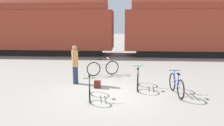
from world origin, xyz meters
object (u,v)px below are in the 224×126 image
Objects in this scene: freight_train at (119,23)px; bicycle_green at (90,89)px; backpack at (97,84)px; bicycle_blue at (176,85)px; bicycle_silver at (103,68)px; bicycle_teal at (138,79)px; person_in_tan at (75,64)px.

freight_train is 11.00m from bicycle_green.
bicycle_green reaches higher than backpack.
freight_train is 161.25× the size of backpack.
bicycle_blue is (2.69, -10.10, -2.31)m from freight_train.
bicycle_silver is 2.31m from backpack.
bicycle_teal is at bearing -82.68° from freight_train.
freight_train is 32.65× the size of bicycle_green.
bicycle_green is at bearing -95.62° from backpack.
backpack is (-0.60, -9.45, -2.55)m from freight_train.
bicycle_blue reaches higher than bicycle_green.
bicycle_blue reaches higher than backpack.
bicycle_silver is at bearing 89.84° from backpack.
backpack is at bearing -174.85° from bicycle_teal.
freight_train reaches higher than backpack.
bicycle_teal reaches higher than bicycle_silver.
bicycle_silver is 0.93× the size of person_in_tan.
person_in_tan reaches higher than bicycle_blue.
freight_train is at bearing 85.29° from bicycle_silver.
person_in_tan is at bearing 171.36° from bicycle_teal.
person_in_tan reaches higher than bicycle_silver.
person_in_tan is (-0.99, 1.87, 0.56)m from bicycle_green.
bicycle_blue is 1.01× the size of person_in_tan.
bicycle_silver is at bearing 87.89° from bicycle_green.
bicycle_blue is at bearing 10.28° from bicycle_green.
freight_train reaches higher than person_in_tan.
bicycle_teal is at bearing 36.79° from bicycle_green.
bicycle_green is 0.93× the size of person_in_tan.
bicycle_silver is 4.41m from bicycle_blue.
bicycle_teal is 1.81m from backpack.
person_in_tan is (-1.12, -1.70, 0.53)m from bicycle_silver.
freight_train is 31.70× the size of bicycle_teal.
bicycle_blue is 5.37× the size of backpack.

